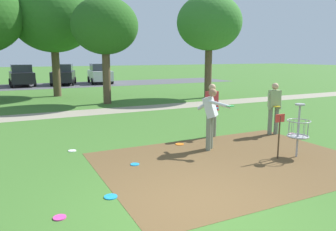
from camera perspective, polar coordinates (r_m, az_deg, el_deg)
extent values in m
plane|color=#3D6B28|center=(5.87, 4.93, -15.70)|extent=(160.00, 160.00, 0.00)
cube|color=brown|center=(8.25, 11.17, -7.95)|extent=(6.37, 4.63, 0.01)
cylinder|color=#9E9EA3|center=(8.96, 21.86, -2.60)|extent=(0.05, 0.05, 1.35)
cylinder|color=#9E9EA3|center=(8.84, 22.17, 1.80)|extent=(0.24, 0.24, 0.04)
torus|color=#9E9EA3|center=(8.90, 21.98, -0.88)|extent=(0.58, 0.58, 0.02)
torus|color=#9E9EA3|center=(8.99, 21.81, -3.38)|extent=(0.55, 0.55, 0.03)
cylinder|color=#9E9EA3|center=(8.99, 21.80, -3.50)|extent=(0.48, 0.48, 0.02)
cylinder|color=gray|center=(9.12, 22.90, -1.97)|extent=(0.01, 0.01, 0.40)
cylinder|color=gray|center=(9.18, 22.06, -1.84)|extent=(0.01, 0.01, 0.40)
cylinder|color=gray|center=(9.14, 21.16, -1.82)|extent=(0.01, 0.01, 0.40)
cylinder|color=gray|center=(9.04, 20.52, -1.91)|extent=(0.01, 0.01, 0.40)
cylinder|color=gray|center=(8.90, 20.40, -2.10)|extent=(0.01, 0.01, 0.40)
cylinder|color=gray|center=(8.77, 20.85, -2.30)|extent=(0.01, 0.01, 0.40)
cylinder|color=gray|center=(8.71, 21.72, -2.44)|extent=(0.01, 0.01, 0.40)
cylinder|color=gray|center=(8.74, 22.67, -2.46)|extent=(0.01, 0.01, 0.40)
cylinder|color=gray|center=(8.85, 23.30, -2.36)|extent=(0.01, 0.01, 0.40)
cylinder|color=gray|center=(9.00, 23.38, -2.17)|extent=(0.01, 0.01, 0.40)
cylinder|color=#4C3823|center=(8.66, 18.87, -3.69)|extent=(0.04, 0.04, 1.10)
cube|color=red|center=(8.56, 19.06, -0.44)|extent=(0.28, 0.03, 0.20)
cylinder|color=slate|center=(9.20, 7.49, -2.98)|extent=(0.14, 0.14, 0.92)
cylinder|color=slate|center=(8.99, 7.12, -3.28)|extent=(0.14, 0.14, 0.92)
cube|color=silver|center=(8.95, 7.42, 1.48)|extent=(0.52, 0.52, 0.60)
sphere|color=#9E7051|center=(8.88, 7.85, 4.01)|extent=(0.22, 0.22, 0.22)
cylinder|color=silver|center=(8.70, 9.06, 1.97)|extent=(0.45, 0.50, 0.21)
cylinder|color=green|center=(8.65, 10.85, 1.66)|extent=(0.22, 0.22, 0.02)
cylinder|color=silver|center=(9.15, 6.60, 2.00)|extent=(0.38, 0.42, 0.37)
cylinder|color=slate|center=(10.57, 8.09, -1.23)|extent=(0.14, 0.14, 0.92)
cylinder|color=slate|center=(10.45, 7.10, -1.34)|extent=(0.14, 0.14, 0.92)
cube|color=#D1383D|center=(10.39, 7.70, 2.71)|extent=(0.36, 0.22, 0.56)
sphere|color=tan|center=(10.34, 7.75, 4.91)|extent=(0.22, 0.22, 0.22)
cylinder|color=#D1383D|center=(10.49, 8.60, 2.30)|extent=(0.09, 0.17, 0.55)
cylinder|color=#D1383D|center=(10.28, 6.88, 2.18)|extent=(0.09, 0.17, 0.55)
cylinder|color=#1E93DB|center=(10.27, 8.23, 1.32)|extent=(0.22, 0.22, 0.02)
cylinder|color=slate|center=(11.36, 18.46, -0.85)|extent=(0.14, 0.14, 0.92)
cylinder|color=slate|center=(11.26, 17.47, -0.89)|extent=(0.14, 0.14, 0.92)
cube|color=#93A875|center=(11.20, 18.18, 2.84)|extent=(0.41, 0.31, 0.56)
sphere|color=tan|center=(11.16, 18.30, 4.88)|extent=(0.22, 0.22, 0.22)
cylinder|color=#93A875|center=(11.28, 19.06, 2.41)|extent=(0.13, 0.18, 0.55)
cylinder|color=#93A875|center=(11.11, 17.34, 2.39)|extent=(0.13, 0.18, 0.55)
cylinder|color=gold|center=(11.07, 18.54, 1.54)|extent=(0.22, 0.22, 0.02)
cylinder|color=#E53D99|center=(11.66, 21.00, -3.00)|extent=(0.20, 0.20, 0.02)
cylinder|color=#1E93DB|center=(7.93, -5.84, -8.52)|extent=(0.21, 0.21, 0.02)
cylinder|color=#E53D99|center=(5.77, -18.48, -16.61)|extent=(0.21, 0.21, 0.02)
cylinder|color=#1E93DB|center=(6.29, -10.01, -13.86)|extent=(0.25, 0.25, 0.02)
cylinder|color=orange|center=(9.63, 2.05, -5.05)|extent=(0.25, 0.25, 0.02)
cylinder|color=white|center=(9.35, -16.46, -5.95)|extent=(0.22, 0.22, 0.02)
cylinder|color=brown|center=(17.96, -10.72, 6.52)|extent=(0.42, 0.42, 2.81)
ellipsoid|color=#285B1E|center=(17.99, -11.02, 15.19)|extent=(3.51, 3.51, 2.98)
cylinder|color=brown|center=(22.16, -19.01, 7.13)|extent=(0.48, 0.48, 3.03)
ellipsoid|color=#2D6623|center=(22.26, -19.55, 15.96)|extent=(5.10, 5.10, 4.34)
cylinder|color=brown|center=(20.36, 7.06, 7.44)|extent=(0.44, 0.44, 3.08)
ellipsoid|color=#38752D|center=(20.43, 7.25, 15.89)|extent=(3.91, 3.91, 3.33)
cube|color=#4C4C51|center=(30.29, -20.89, 4.89)|extent=(36.00, 6.00, 0.01)
cube|color=black|center=(30.84, -24.28, 6.13)|extent=(1.94, 4.26, 0.90)
cube|color=#2D333D|center=(30.81, -24.39, 7.56)|extent=(1.66, 2.24, 0.64)
cylinder|color=black|center=(32.12, -25.99, 5.33)|extent=(0.20, 0.61, 0.60)
cylinder|color=black|center=(32.24, -22.79, 5.58)|extent=(0.20, 0.61, 0.60)
cylinder|color=black|center=(29.53, -25.78, 4.99)|extent=(0.20, 0.61, 0.60)
cylinder|color=black|center=(29.66, -22.30, 5.26)|extent=(0.20, 0.61, 0.60)
cube|color=black|center=(31.08, -17.86, 6.58)|extent=(2.79, 4.52, 0.90)
cube|color=#2D333D|center=(31.05, -17.94, 7.99)|extent=(2.08, 2.51, 0.64)
cylinder|color=black|center=(32.51, -19.17, 5.85)|extent=(0.32, 0.63, 0.60)
cylinder|color=black|center=(32.33, -15.99, 6.00)|extent=(0.32, 0.63, 0.60)
cylinder|color=black|center=(29.93, -19.79, 5.47)|extent=(0.32, 0.63, 0.60)
cylinder|color=black|center=(29.74, -16.34, 5.63)|extent=(0.32, 0.63, 0.60)
cube|color=silver|center=(31.62, -11.85, 6.91)|extent=(2.20, 4.36, 0.90)
cube|color=#2D333D|center=(31.58, -11.91, 8.31)|extent=(1.79, 2.33, 0.64)
cylinder|color=black|center=(32.81, -13.74, 6.17)|extent=(0.24, 0.61, 0.60)
cylinder|color=black|center=(33.07, -10.62, 6.32)|extent=(0.24, 0.61, 0.60)
cylinder|color=black|center=(30.24, -13.14, 5.85)|extent=(0.24, 0.61, 0.60)
cylinder|color=black|center=(30.52, -9.77, 6.01)|extent=(0.24, 0.61, 0.60)
cube|color=gray|center=(15.36, -15.44, 0.41)|extent=(40.00, 1.68, 0.00)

